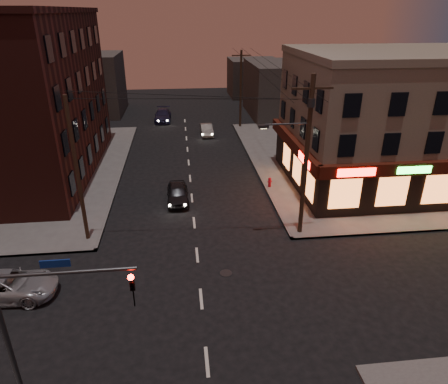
{
  "coord_description": "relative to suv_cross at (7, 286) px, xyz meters",
  "views": [
    {
      "loc": [
        -0.65,
        -16.16,
        13.32
      ],
      "look_at": [
        1.83,
        5.87,
        3.2
      ],
      "focal_mm": 32.0,
      "sensor_mm": 36.0,
      "label": 1
    }
  ],
  "objects": [
    {
      "name": "pizza_building",
      "position": [
        25.64,
        12.15,
        4.67
      ],
      "size": [
        15.85,
        12.85,
        10.5
      ],
      "color": "gray",
      "rests_on": "sidewalk_ne"
    },
    {
      "name": "traffic_signal",
      "position": [
        4.14,
        -6.88,
        3.48
      ],
      "size": [
        4.49,
        0.32,
        6.47
      ],
      "color": "#333538",
      "rests_on": "ground"
    },
    {
      "name": "suv_cross",
      "position": [
        0.0,
        0.0,
        0.0
      ],
      "size": [
        5.02,
        2.53,
        1.36
      ],
      "primitive_type": "imported",
      "rotation": [
        0.0,
        0.0,
        1.52
      ],
      "color": "#9EA2A7",
      "rests_on": "ground"
    },
    {
      "name": "sidewalk_ne",
      "position": [
        27.71,
        17.72,
        -0.61
      ],
      "size": [
        24.0,
        28.0,
        0.15
      ],
      "primitive_type": "cube",
      "color": "#514F4C",
      "rests_on": "ground"
    },
    {
      "name": "sedan_far",
      "position": [
        6.86,
        35.0,
        0.05
      ],
      "size": [
        2.18,
        5.11,
        1.47
      ],
      "primitive_type": "imported",
      "rotation": [
        0.0,
        0.0,
        -0.02
      ],
      "color": "#1C1C38",
      "rests_on": "ground"
    },
    {
      "name": "brick_apartment",
      "position": [
        -4.79,
        17.72,
        5.97
      ],
      "size": [
        12.0,
        20.0,
        13.0
      ],
      "primitive_type": "cube",
      "color": "#421A15",
      "rests_on": "sidewalk_nw"
    },
    {
      "name": "ground",
      "position": [
        9.71,
        -1.28,
        -0.68
      ],
      "size": [
        120.0,
        120.0,
        0.0
      ],
      "primitive_type": "plane",
      "color": "black",
      "rests_on": "ground"
    },
    {
      "name": "sedan_near",
      "position": [
        8.64,
        10.22,
        -0.0
      ],
      "size": [
        1.7,
        4.03,
        1.36
      ],
      "primitive_type": "imported",
      "rotation": [
        0.0,
        0.0,
        0.02
      ],
      "color": "black",
      "rests_on": "ground"
    },
    {
      "name": "utility_pole_west",
      "position": [
        2.91,
        5.22,
        3.97
      ],
      "size": [
        0.24,
        0.24,
        9.0
      ],
      "primitive_type": "cylinder",
      "color": "#382619",
      "rests_on": "sidewalk_nw"
    },
    {
      "name": "sedan_mid",
      "position": [
        12.11,
        27.78,
        -0.05
      ],
      "size": [
        1.45,
        3.86,
        1.26
      ],
      "primitive_type": "imported",
      "rotation": [
        0.0,
        0.0,
        0.03
      ],
      "color": "slate",
      "rests_on": "ground"
    },
    {
      "name": "utility_pole_main",
      "position": [
        16.4,
        4.52,
        5.08
      ],
      "size": [
        4.2,
        0.44,
        10.0
      ],
      "color": "#382619",
      "rests_on": "sidewalk_ne"
    },
    {
      "name": "bg_building_nw",
      "position": [
        -3.29,
        40.72,
        3.32
      ],
      "size": [
        9.0,
        10.0,
        8.0
      ],
      "primitive_type": "cube",
      "color": "#3F3D3A",
      "rests_on": "ground"
    },
    {
      "name": "bg_building_ne_b",
      "position": [
        21.71,
        50.72,
        2.32
      ],
      "size": [
        8.0,
        8.0,
        6.0
      ],
      "primitive_type": "cube",
      "color": "#3F3D3A",
      "rests_on": "ground"
    },
    {
      "name": "utility_pole_far",
      "position": [
        16.51,
        30.72,
        3.97
      ],
      "size": [
        0.26,
        0.26,
        9.0
      ],
      "primitive_type": "cylinder",
      "color": "#382619",
      "rests_on": "sidewalk_ne"
    },
    {
      "name": "bg_building_ne_a",
      "position": [
        23.71,
        36.72,
        2.82
      ],
      "size": [
        10.0,
        12.0,
        7.0
      ],
      "primitive_type": "cube",
      "color": "#3F3D3A",
      "rests_on": "ground"
    },
    {
      "name": "fire_hydrant",
      "position": [
        16.11,
        11.87,
        -0.09
      ],
      "size": [
        0.36,
        0.36,
        0.81
      ],
      "rotation": [
        0.0,
        0.0,
        0.1
      ],
      "color": "maroon",
      "rests_on": "sidewalk_ne"
    }
  ]
}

